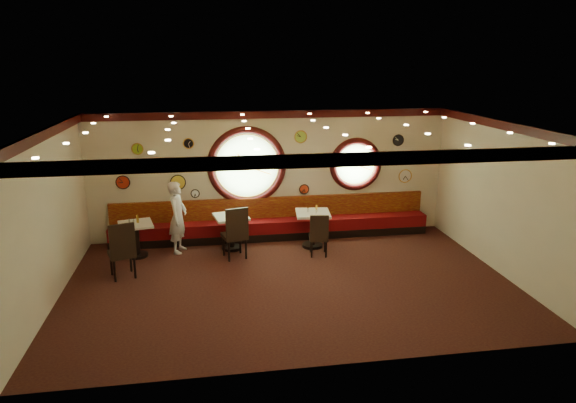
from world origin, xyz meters
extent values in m
cube|color=black|center=(0.00, 0.00, 0.00)|extent=(9.00, 6.00, 0.00)
cube|color=#BF8735|center=(0.00, 0.00, 3.20)|extent=(9.00, 6.00, 0.02)
cube|color=beige|center=(0.00, 3.00, 1.60)|extent=(9.00, 0.02, 3.20)
cube|color=beige|center=(0.00, -3.00, 1.60)|extent=(9.00, 0.02, 3.20)
cube|color=beige|center=(-4.50, 0.00, 1.60)|extent=(0.02, 6.00, 3.20)
cube|color=beige|center=(4.50, 0.00, 1.60)|extent=(0.02, 6.00, 3.20)
cube|color=#340909|center=(0.00, 2.95, 3.11)|extent=(9.00, 0.10, 0.18)
cube|color=#340909|center=(0.00, -2.95, 3.11)|extent=(9.00, 0.10, 0.18)
cube|color=#340909|center=(-4.45, 0.00, 3.11)|extent=(0.10, 6.00, 0.18)
cube|color=#340909|center=(4.45, 0.00, 3.11)|extent=(0.10, 6.00, 0.18)
cube|color=black|center=(0.00, 2.72, 0.10)|extent=(8.00, 0.55, 0.20)
cube|color=#59070B|center=(0.00, 2.72, 0.35)|extent=(8.00, 0.55, 0.30)
cube|color=#600707|center=(0.00, 2.94, 0.75)|extent=(8.00, 0.10, 0.55)
cylinder|color=#98D17D|center=(-0.60, 3.00, 1.85)|extent=(1.66, 0.02, 1.66)
torus|color=#340909|center=(-0.60, 2.98, 1.85)|extent=(1.98, 0.18, 1.98)
torus|color=gold|center=(-0.60, 2.95, 1.85)|extent=(1.61, 0.03, 1.61)
cylinder|color=#98D17D|center=(2.20, 3.00, 1.80)|extent=(1.10, 0.02, 1.10)
torus|color=#340909|center=(2.20, 2.98, 1.80)|extent=(1.38, 0.18, 1.38)
torus|color=gold|center=(2.20, 2.95, 1.80)|extent=(1.09, 0.03, 1.09)
cylinder|color=#86AC22|center=(-3.20, 2.96, 2.35)|extent=(0.26, 0.03, 0.26)
cylinder|color=black|center=(-2.00, 2.96, 2.45)|extent=(0.24, 0.03, 0.24)
cylinder|color=silver|center=(3.55, 2.96, 1.45)|extent=(0.34, 0.03, 0.34)
cylinder|color=#B62412|center=(-3.60, 2.96, 1.55)|extent=(0.32, 0.03, 0.32)
cylinder|color=black|center=(3.30, 2.96, 2.40)|extent=(0.28, 0.03, 0.28)
cylinder|color=yellow|center=(-2.30, 2.96, 1.50)|extent=(0.36, 0.03, 0.36)
cylinder|color=gold|center=(1.35, 2.96, 1.95)|extent=(0.22, 0.03, 0.22)
cylinder|color=white|center=(-1.90, 2.96, 1.20)|extent=(0.20, 0.03, 0.20)
cylinder|color=red|center=(0.85, 2.96, 1.20)|extent=(0.24, 0.03, 0.24)
cylinder|color=#9EC93E|center=(0.75, 2.96, 2.55)|extent=(0.30, 0.03, 0.30)
cylinder|color=black|center=(-3.25, 1.98, 0.03)|extent=(0.46, 0.46, 0.06)
cylinder|color=black|center=(-3.25, 1.98, 0.40)|extent=(0.13, 0.13, 0.73)
cube|color=white|center=(-3.25, 1.98, 0.78)|extent=(0.88, 0.88, 0.05)
cylinder|color=black|center=(-1.07, 2.13, 0.03)|extent=(0.48, 0.48, 0.07)
cylinder|color=black|center=(-1.07, 2.13, 0.41)|extent=(0.13, 0.13, 0.76)
cube|color=white|center=(-1.07, 2.13, 0.81)|extent=(0.88, 0.88, 0.05)
cylinder|color=black|center=(0.88, 1.97, 0.03)|extent=(0.50, 0.50, 0.07)
cylinder|color=black|center=(0.88, 1.97, 0.43)|extent=(0.14, 0.14, 0.80)
cube|color=white|center=(0.88, 1.97, 0.85)|extent=(0.88, 0.88, 0.06)
cube|color=black|center=(-3.41, 0.85, 0.51)|extent=(0.65, 0.65, 0.09)
cube|color=black|center=(-3.34, 0.64, 0.89)|extent=(0.51, 0.23, 0.67)
cube|color=black|center=(-1.03, 1.58, 0.52)|extent=(0.63, 0.63, 0.09)
cube|color=black|center=(-0.97, 1.36, 0.90)|extent=(0.52, 0.20, 0.67)
cube|color=black|center=(0.90, 1.42, 0.43)|extent=(0.48, 0.48, 0.07)
cube|color=black|center=(0.88, 1.24, 0.74)|extent=(0.43, 0.11, 0.56)
cylinder|color=silver|center=(-3.38, 2.01, 0.86)|extent=(0.04, 0.04, 0.10)
cylinder|color=silver|center=(-1.14, 2.22, 0.89)|extent=(0.03, 0.03, 0.10)
cylinder|color=silver|center=(0.76, 2.00, 0.93)|extent=(0.04, 0.04, 0.11)
cylinder|color=#B9B9BE|center=(-3.28, 1.98, 0.85)|extent=(0.03, 0.03, 0.09)
cylinder|color=silver|center=(-1.08, 2.12, 0.89)|extent=(0.04, 0.04, 0.10)
cylinder|color=silver|center=(0.94, 1.87, 0.92)|extent=(0.03, 0.03, 0.10)
cylinder|color=gold|center=(-3.20, 2.02, 0.90)|extent=(0.06, 0.06, 0.18)
cylinder|color=gold|center=(-0.94, 2.16, 0.91)|extent=(0.04, 0.04, 0.14)
cylinder|color=yellow|center=(0.97, 2.01, 0.96)|extent=(0.05, 0.05, 0.16)
imported|color=white|center=(-2.30, 2.16, 0.85)|extent=(0.56, 0.71, 1.70)
camera|label=1|loc=(-1.57, -9.54, 4.42)|focal=32.00mm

